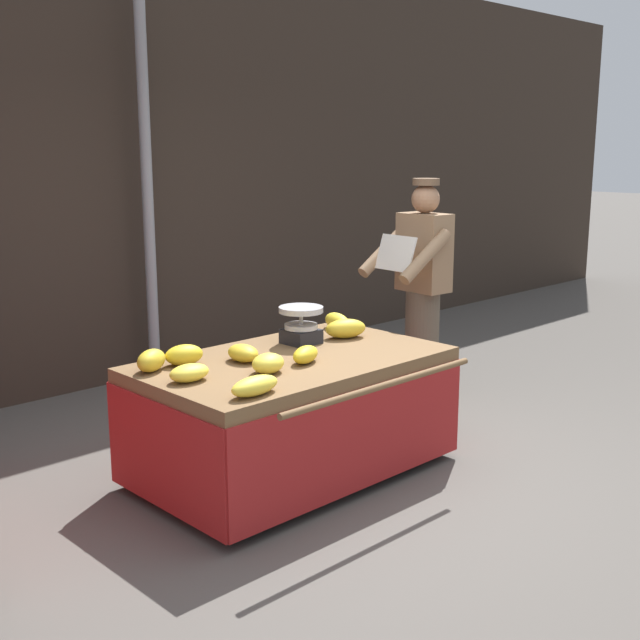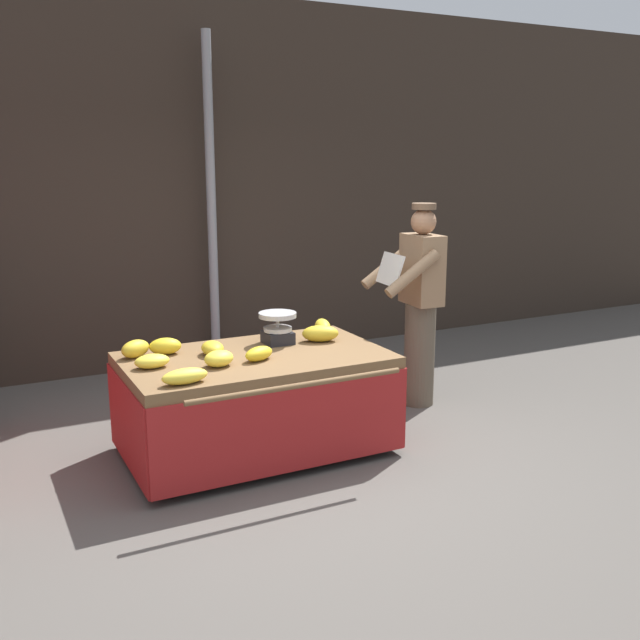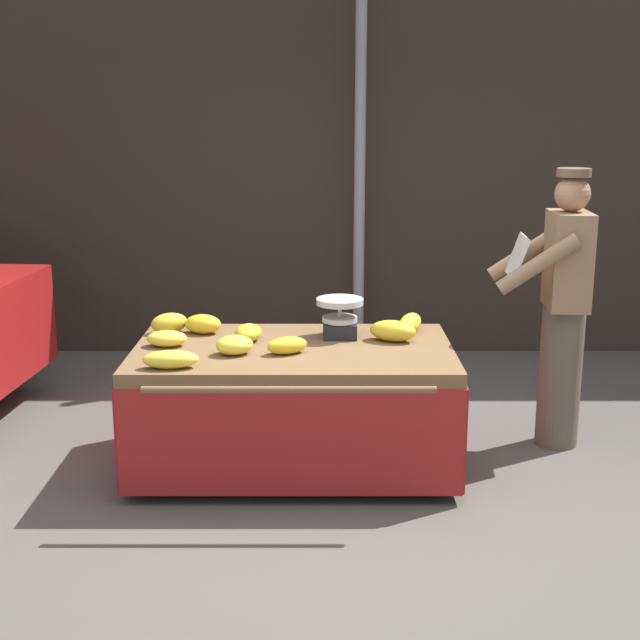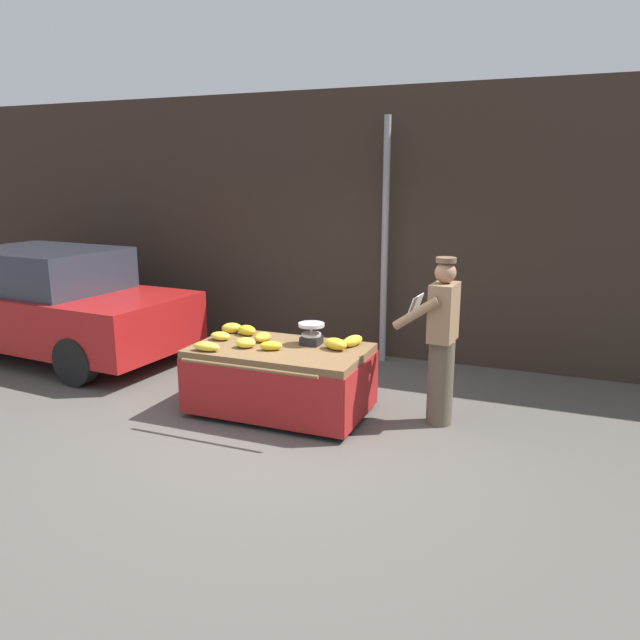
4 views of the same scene
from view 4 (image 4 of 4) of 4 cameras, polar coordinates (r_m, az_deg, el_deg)
name	(u,v)px [view 4 (image 4 of 4)]	position (r m, az deg, el deg)	size (l,w,h in m)	color
ground_plane	(276,433)	(6.21, -4.12, -10.38)	(60.00, 60.00, 0.00)	#514C47
back_wall	(372,226)	(8.60, 4.87, 8.68)	(16.00, 0.24, 3.62)	#332821
street_pole	(385,243)	(8.22, 6.03, 7.11)	(0.09, 0.09, 3.23)	gray
banana_cart	(280,365)	(6.54, -3.73, -4.14)	(1.84, 1.28, 0.73)	brown
weighing_scale	(311,334)	(6.53, -0.80, -1.29)	(0.28, 0.28, 0.23)	black
banana_bunch_0	(335,344)	(6.36, 1.44, -2.23)	(0.16, 0.28, 0.12)	gold
banana_bunch_1	(353,341)	(6.49, 3.05, -1.94)	(0.12, 0.29, 0.12)	yellow
banana_bunch_2	(246,343)	(6.48, -6.91, -2.10)	(0.17, 0.21, 0.11)	yellow
banana_bunch_3	(232,328)	(7.08, -8.20, -0.74)	(0.13, 0.23, 0.12)	gold
banana_bunch_4	(271,346)	(6.36, -4.57, -2.39)	(0.12, 0.23, 0.10)	gold
banana_bunch_5	(263,337)	(6.69, -5.35, -1.59)	(0.15, 0.22, 0.10)	gold
banana_bunch_6	(207,346)	(6.42, -10.48, -2.43)	(0.13, 0.29, 0.10)	yellow
banana_bunch_7	(247,330)	(6.97, -6.80, -0.95)	(0.15, 0.22, 0.12)	gold
banana_bunch_8	(220,336)	(6.81, -9.22, -1.47)	(0.15, 0.23, 0.09)	yellow
vendor_person	(441,341)	(6.27, 11.13, -1.91)	(0.60, 0.54, 1.71)	brown
parked_car	(53,304)	(9.31, -23.55, 1.39)	(4.02, 2.01, 1.51)	#A51919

